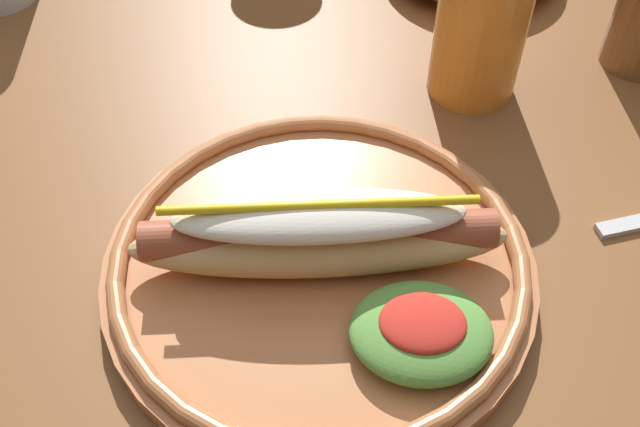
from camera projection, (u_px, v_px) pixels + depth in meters
The scene contains 3 objects.
dining_table at pixel (298, 140), 0.71m from camera, with size 1.29×1.09×0.74m.
hot_dog_plate at pixel (324, 261), 0.48m from camera, with size 0.29×0.29×0.08m.
extra_cup at pixel (481, 26), 0.58m from camera, with size 0.07×0.07×0.12m, color orange.
Camera 1 is at (0.03, -0.52, 1.14)m, focal length 40.75 mm.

